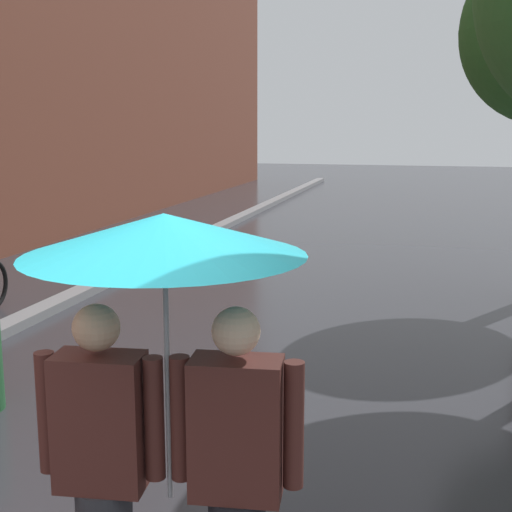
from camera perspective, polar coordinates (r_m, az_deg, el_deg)
name	(u,v)px	position (r m, az deg, el deg)	size (l,w,h in m)	color
kerb_strip	(161,255)	(13.22, -7.64, 0.12)	(0.30, 36.00, 0.12)	slate
couple_under_umbrella	(167,362)	(3.15, -7.20, -8.45)	(1.22, 1.22, 2.10)	#2D2D33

